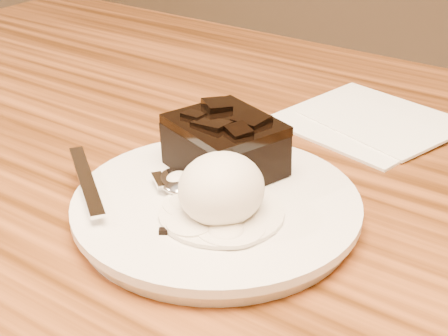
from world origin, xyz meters
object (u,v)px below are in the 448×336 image
Objects in this scene: plate at (217,209)px; napkin at (366,120)px; ice_cream_scoop at (221,189)px; spoon at (178,183)px; brownie at (225,149)px.

napkin is (0.02, 0.23, -0.01)m from plate.
ice_cream_scoop is 0.38× the size of spoon.
spoon reaches higher than napkin.
plate reaches higher than napkin.
plate is at bearing 134.66° from ice_cream_scoop.
napkin is (0.04, 0.19, -0.03)m from brownie.
brownie is (-0.02, 0.04, 0.03)m from plate.
brownie is at bearing 117.04° from plate.
ice_cream_scoop is (0.02, -0.02, 0.03)m from plate.
brownie is at bearing 122.86° from ice_cream_scoop.
ice_cream_scoop is 0.44× the size of napkin.
spoon is at bearing -171.29° from plate.
ice_cream_scoop is at bearing -45.34° from plate.
spoon is 1.14× the size of napkin.
spoon reaches higher than plate.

